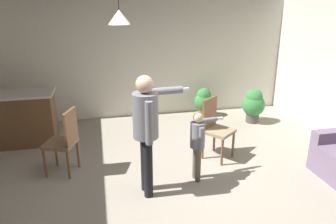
# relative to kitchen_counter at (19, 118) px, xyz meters

# --- Properties ---
(ground) EXTENTS (7.68, 7.68, 0.00)m
(ground) POSITION_rel_kitchen_counter_xyz_m (2.45, -2.12, -0.48)
(ground) COLOR #9E9384
(wall_back) EXTENTS (6.40, 0.10, 2.70)m
(wall_back) POSITION_rel_kitchen_counter_xyz_m (2.45, 1.08, 0.87)
(wall_back) COLOR silver
(wall_back) RESTS_ON ground
(kitchen_counter) EXTENTS (1.26, 0.66, 0.95)m
(kitchen_counter) POSITION_rel_kitchen_counter_xyz_m (0.00, 0.00, 0.00)
(kitchen_counter) COLOR brown
(kitchen_counter) RESTS_ON ground
(person_adult) EXTENTS (0.79, 0.52, 1.63)m
(person_adult) POSITION_rel_kitchen_counter_xyz_m (1.99, -2.06, 0.53)
(person_adult) COLOR black
(person_adult) RESTS_ON ground
(person_child) EXTENTS (0.53, 0.34, 1.03)m
(person_child) POSITION_rel_kitchen_counter_xyz_m (2.73, -1.89, 0.16)
(person_child) COLOR #60564C
(person_child) RESTS_ON ground
(dining_chair_by_counter) EXTENTS (0.59, 0.59, 1.00)m
(dining_chair_by_counter) POSITION_rel_kitchen_counter_xyz_m (3.22, -1.26, 0.07)
(dining_chair_by_counter) COLOR brown
(dining_chair_by_counter) RESTS_ON ground
(dining_chair_near_wall) EXTENTS (0.54, 0.54, 1.00)m
(dining_chair_near_wall) POSITION_rel_kitchen_counter_xyz_m (0.88, -1.27, 0.07)
(dining_chair_near_wall) COLOR brown
(dining_chair_near_wall) RESTS_ON ground
(potted_plant_corner) EXTENTS (0.42, 0.42, 0.64)m
(potted_plant_corner) POSITION_rel_kitchen_counter_xyz_m (3.68, 0.66, -0.12)
(potted_plant_corner) COLOR brown
(potted_plant_corner) RESTS_ON ground
(potted_plant_by_wall) EXTENTS (0.47, 0.47, 0.73)m
(potted_plant_by_wall) POSITION_rel_kitchen_counter_xyz_m (4.58, 0.08, -0.08)
(potted_plant_by_wall) COLOR #4C4742
(potted_plant_by_wall) RESTS_ON ground
(ceiling_light_pendant) EXTENTS (0.32, 0.32, 0.55)m
(ceiling_light_pendant) POSITION_rel_kitchen_counter_xyz_m (1.78, -1.06, 1.77)
(ceiling_light_pendant) COLOR silver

